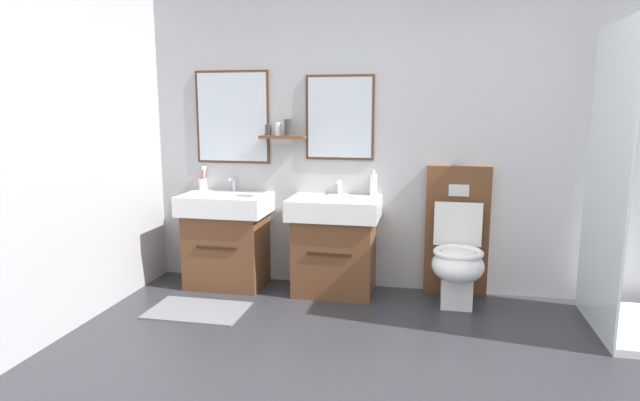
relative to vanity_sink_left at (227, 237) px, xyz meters
name	(u,v)px	position (x,y,z in m)	size (l,w,h in m)	color
wall_back	(423,117)	(1.53, 0.27, 0.96)	(4.64, 0.64, 2.72)	#A8A8AA
bath_mat	(198,310)	(0.00, -0.60, -0.39)	(0.68, 0.44, 0.01)	slate
vanity_sink_left	(227,237)	(0.00, 0.00, 0.00)	(0.69, 0.49, 0.75)	brown
tap_on_left_sink	(233,182)	(0.00, 0.18, 0.43)	(0.03, 0.13, 0.11)	silver
vanity_sink_right	(335,243)	(0.89, 0.00, 0.00)	(0.69, 0.49, 0.75)	brown
tap_on_right_sink	(339,186)	(0.89, 0.18, 0.43)	(0.03, 0.13, 0.11)	silver
toilet	(457,252)	(1.81, 0.01, -0.02)	(0.48, 0.62, 1.00)	brown
toothbrush_cup	(203,183)	(-0.26, 0.17, 0.41)	(0.07, 0.07, 0.20)	silver
soap_dispenser	(373,184)	(1.16, 0.18, 0.44)	(0.06, 0.06, 0.21)	white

